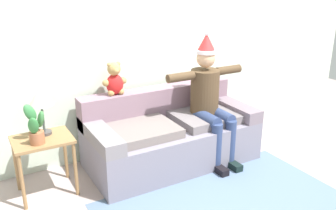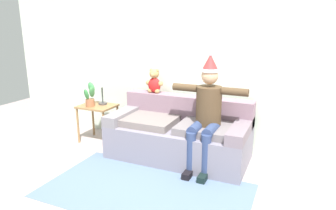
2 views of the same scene
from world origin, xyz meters
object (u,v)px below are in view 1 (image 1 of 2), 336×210
object	(u,v)px
person_seated	(209,97)
teddy_bear	(115,80)
table_lamp	(41,99)
couch	(170,135)
side_table	(43,148)
potted_plant	(36,127)

from	to	relation	value
person_seated	teddy_bear	bearing A→B (deg)	154.94
table_lamp	couch	bearing A→B (deg)	-4.42
teddy_bear	side_table	size ratio (longest dim) A/B	0.62
side_table	table_lamp	size ratio (longest dim) A/B	1.25
person_seated	teddy_bear	size ratio (longest dim) A/B	4.06
teddy_bear	potted_plant	bearing A→B (deg)	-158.59
side_table	potted_plant	world-z (taller)	potted_plant
teddy_bear	table_lamp	xyz separation A→B (m)	(-0.85, -0.19, -0.03)
person_seated	teddy_bear	world-z (taller)	person_seated
teddy_bear	side_table	bearing A→B (deg)	-162.62
couch	person_seated	bearing A→B (deg)	-20.38
side_table	table_lamp	bearing A→B (deg)	61.67
side_table	couch	bearing A→B (deg)	-0.71
couch	person_seated	distance (m)	0.65
table_lamp	potted_plant	bearing A→B (deg)	-119.61
person_seated	potted_plant	size ratio (longest dim) A/B	3.91
couch	potted_plant	bearing A→B (deg)	-177.15
side_table	potted_plant	xyz separation A→B (m)	(-0.06, -0.09, 0.27)
potted_plant	table_lamp	bearing A→B (deg)	60.39
person_seated	couch	bearing A→B (deg)	159.62
teddy_bear	table_lamp	world-z (taller)	teddy_bear
couch	table_lamp	distance (m)	1.55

